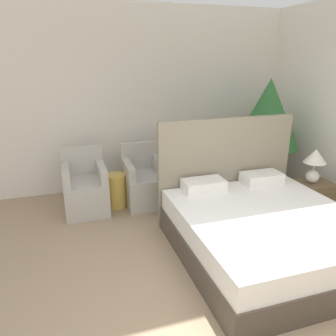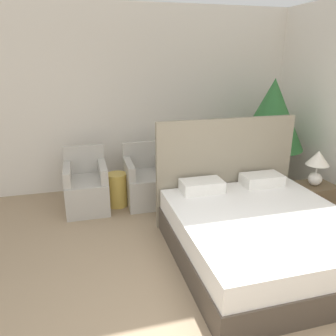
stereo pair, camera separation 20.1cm
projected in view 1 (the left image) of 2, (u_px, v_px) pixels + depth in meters
The scene contains 8 objects.
wall_back at pixel (137, 100), 5.31m from camera, with size 10.00×0.06×2.90m.
bed at pixel (262, 229), 3.63m from camera, with size 1.87×2.01×1.39m.
armchair_near_window_left at pixel (86, 191), 4.67m from camera, with size 0.59×0.71×0.88m.
armchair_near_window_right at pixel (145, 184), 4.92m from camera, with size 0.60×0.71×0.88m.
potted_palm at pixel (268, 117), 5.18m from camera, with size 1.03×1.03×1.81m.
nightstand at pixel (309, 197), 4.62m from camera, with size 0.55×0.43×0.46m.
table_lamp at pixel (315, 161), 4.44m from camera, with size 0.30×0.30×0.48m.
side_table at pixel (116, 191), 4.81m from camera, with size 0.30×0.30×0.50m.
Camera 1 is at (-1.16, -1.48, 2.11)m, focal length 35.00 mm.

